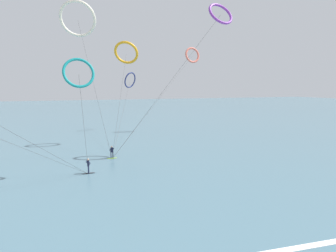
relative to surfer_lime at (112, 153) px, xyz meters
name	(u,v)px	position (x,y,z in m)	size (l,w,h in m)	color
sea_water	(89,112)	(2.89, 71.21, -0.78)	(400.00, 200.00, 0.08)	slate
surfer_lime	(112,153)	(0.00, 0.00, 0.00)	(1.40, 0.64, 1.70)	#8CC62D
surfer_charcoal	(88,167)	(-3.52, -5.74, 0.00)	(1.40, 0.63, 1.70)	black
kite_amber	(126,53)	(4.43, 10.23, 14.38)	(6.89, 12.43, 17.04)	orange
kite_coral	(192,55)	(20.60, 18.84, 15.46)	(22.42, 19.62, 18.05)	#EA7260
kite_ivory	(78,19)	(-3.37, 4.84, 18.00)	(6.12, 6.77, 21.15)	silver
kite_teal	(79,73)	(-4.11, -5.77, 10.23)	(3.44, 1.69, 12.68)	teal
kite_violet	(220,14)	(15.05, -1.79, 18.70)	(17.09, 3.20, 21.22)	purple
kite_navy	(130,80)	(8.35, 24.99, 10.21)	(10.18, 26.66, 12.82)	navy
wave_crest_far	(292,250)	(6.50, -25.14, -0.76)	(10.75, 0.50, 0.12)	white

